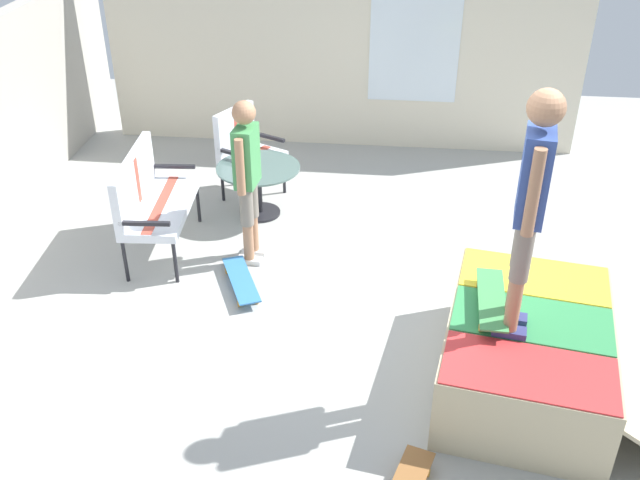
{
  "coord_description": "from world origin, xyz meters",
  "views": [
    {
      "loc": [
        -5.19,
        -0.2,
        3.82
      ],
      "look_at": [
        0.01,
        0.37,
        0.7
      ],
      "focal_mm": 40.34,
      "sensor_mm": 36.0,
      "label": 1
    }
  ],
  "objects_px": {
    "patio_chair_near_house": "(244,145)",
    "person_watching": "(247,172)",
    "skate_ramp": "(531,352)",
    "patio_bench": "(148,195)",
    "skateboard_by_bench": "(241,280)",
    "skateboard_on_ramp": "(492,300)",
    "patio_table": "(259,181)",
    "person_skater": "(531,198)"
  },
  "relations": [
    {
      "from": "patio_bench",
      "to": "person_skater",
      "type": "height_order",
      "value": "person_skater"
    },
    {
      "from": "person_watching",
      "to": "skate_ramp",
      "type": "bearing_deg",
      "value": -122.64
    },
    {
      "from": "patio_chair_near_house",
      "to": "skateboard_on_ramp",
      "type": "relative_size",
      "value": 1.26
    },
    {
      "from": "person_skater",
      "to": "patio_chair_near_house",
      "type": "bearing_deg",
      "value": 39.99
    },
    {
      "from": "patio_bench",
      "to": "person_skater",
      "type": "xyz_separation_m",
      "value": [
        -1.76,
        -3.25,
        1.06
      ]
    },
    {
      "from": "skate_ramp",
      "to": "patio_bench",
      "type": "relative_size",
      "value": 1.76
    },
    {
      "from": "patio_table",
      "to": "person_skater",
      "type": "distance_m",
      "value": 3.71
    },
    {
      "from": "skate_ramp",
      "to": "person_skater",
      "type": "height_order",
      "value": "person_skater"
    },
    {
      "from": "patio_bench",
      "to": "person_watching",
      "type": "xyz_separation_m",
      "value": [
        -0.07,
        -1.01,
        0.33
      ]
    },
    {
      "from": "patio_bench",
      "to": "skateboard_on_ramp",
      "type": "bearing_deg",
      "value": -116.21
    },
    {
      "from": "patio_table",
      "to": "skateboard_by_bench",
      "type": "bearing_deg",
      "value": -176.64
    },
    {
      "from": "skateboard_by_bench",
      "to": "patio_table",
      "type": "bearing_deg",
      "value": 3.36
    },
    {
      "from": "person_watching",
      "to": "skateboard_by_bench",
      "type": "xyz_separation_m",
      "value": [
        -0.53,
        -0.0,
        -0.86
      ]
    },
    {
      "from": "person_skater",
      "to": "person_watching",
      "type": "bearing_deg",
      "value": 52.97
    },
    {
      "from": "patio_chair_near_house",
      "to": "skateboard_by_bench",
      "type": "bearing_deg",
      "value": -170.19
    },
    {
      "from": "patio_chair_near_house",
      "to": "patio_table",
      "type": "relative_size",
      "value": 1.13
    },
    {
      "from": "skateboard_by_bench",
      "to": "patio_chair_near_house",
      "type": "bearing_deg",
      "value": 9.81
    },
    {
      "from": "patio_table",
      "to": "patio_chair_near_house",
      "type": "bearing_deg",
      "value": 28.08
    },
    {
      "from": "patio_chair_near_house",
      "to": "person_watching",
      "type": "height_order",
      "value": "person_watching"
    },
    {
      "from": "person_watching",
      "to": "patio_bench",
      "type": "bearing_deg",
      "value": 86.29
    },
    {
      "from": "person_skater",
      "to": "skateboard_by_bench",
      "type": "xyz_separation_m",
      "value": [
        1.16,
        2.24,
        -1.59
      ]
    },
    {
      "from": "person_skater",
      "to": "skateboard_by_bench",
      "type": "height_order",
      "value": "person_skater"
    },
    {
      "from": "patio_bench",
      "to": "skateboard_by_bench",
      "type": "height_order",
      "value": "patio_bench"
    },
    {
      "from": "patio_table",
      "to": "skateboard_on_ramp",
      "type": "bearing_deg",
      "value": -137.28
    },
    {
      "from": "person_watching",
      "to": "skateboard_on_ramp",
      "type": "height_order",
      "value": "person_watching"
    },
    {
      "from": "skateboard_by_bench",
      "to": "skateboard_on_ramp",
      "type": "distance_m",
      "value": 2.41
    },
    {
      "from": "skate_ramp",
      "to": "patio_chair_near_house",
      "type": "relative_size",
      "value": 2.23
    },
    {
      "from": "patio_table",
      "to": "person_skater",
      "type": "relative_size",
      "value": 0.5
    },
    {
      "from": "patio_table",
      "to": "skateboard_on_ramp",
      "type": "distance_m",
      "value": 3.27
    },
    {
      "from": "patio_chair_near_house",
      "to": "patio_table",
      "type": "xyz_separation_m",
      "value": [
        -0.46,
        -0.24,
        -0.21
      ]
    },
    {
      "from": "patio_bench",
      "to": "person_watching",
      "type": "bearing_deg",
      "value": -93.71
    },
    {
      "from": "person_skater",
      "to": "skateboard_by_bench",
      "type": "distance_m",
      "value": 2.98
    },
    {
      "from": "skate_ramp",
      "to": "patio_bench",
      "type": "height_order",
      "value": "patio_bench"
    },
    {
      "from": "patio_bench",
      "to": "patio_chair_near_house",
      "type": "xyz_separation_m",
      "value": [
        1.3,
        -0.68,
        -0.0
      ]
    },
    {
      "from": "skateboard_by_bench",
      "to": "patio_bench",
      "type": "bearing_deg",
      "value": 59.67
    },
    {
      "from": "person_skater",
      "to": "skateboard_on_ramp",
      "type": "bearing_deg",
      "value": 28.38
    },
    {
      "from": "patio_table",
      "to": "person_watching",
      "type": "bearing_deg",
      "value": -174.88
    },
    {
      "from": "skateboard_on_ramp",
      "to": "patio_bench",
      "type": "bearing_deg",
      "value": 63.79
    },
    {
      "from": "patio_bench",
      "to": "skateboard_by_bench",
      "type": "relative_size",
      "value": 1.58
    },
    {
      "from": "skate_ramp",
      "to": "skateboard_on_ramp",
      "type": "bearing_deg",
      "value": 73.91
    },
    {
      "from": "patio_table",
      "to": "person_skater",
      "type": "xyz_separation_m",
      "value": [
        -2.6,
        -2.32,
        1.27
      ]
    },
    {
      "from": "skate_ramp",
      "to": "skateboard_by_bench",
      "type": "bearing_deg",
      "value": 66.89
    }
  ]
}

